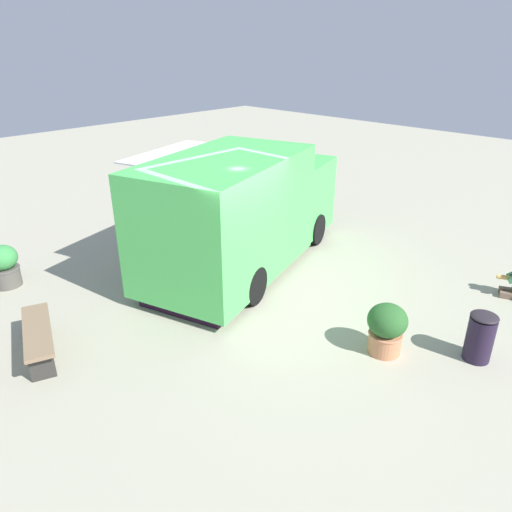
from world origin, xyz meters
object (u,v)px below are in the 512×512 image
trash_bin (480,337)px  plaza_bench (38,335)px  planter_flowering_far (386,327)px  planter_flowering_near (4,265)px  food_truck (243,213)px

trash_bin → plaza_bench: bearing=-136.9°
planter_flowering_far → trash_bin: size_ratio=1.05×
planter_flowering_near → plaza_bench: size_ratio=0.52×
plaza_bench → trash_bin: bearing=43.1°
food_truck → planter_flowering_far: food_truck is taller
plaza_bench → food_truck: bearing=90.4°
food_truck → trash_bin: (4.98, 0.15, -0.78)m
food_truck → trash_bin: 5.04m
plaza_bench → trash_bin: trash_bin is taller
food_truck → planter_flowering_near: 4.86m
food_truck → trash_bin: food_truck is taller
plaza_bench → planter_flowering_far: bearing=44.8°
plaza_bench → trash_bin: (4.94, 4.62, 0.05)m
planter_flowering_far → planter_flowering_near: bearing=-153.6°
trash_bin → planter_flowering_far: bearing=-143.5°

